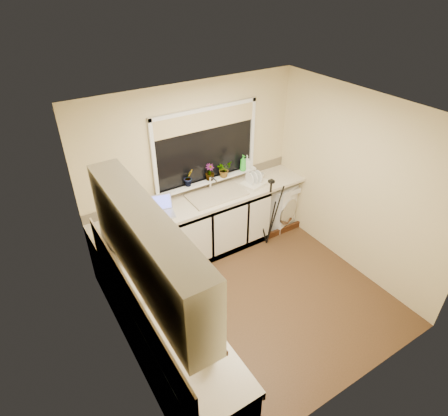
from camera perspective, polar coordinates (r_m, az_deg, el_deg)
floor at (r=5.07m, az=4.30°, el=-13.58°), size 3.20×3.20×0.00m
ceiling at (r=3.70m, az=5.89°, el=13.46°), size 3.20×3.20×0.00m
wall_back at (r=5.36m, az=-4.63°, el=5.65°), size 3.20×0.00×3.20m
wall_front at (r=3.50m, az=20.15°, el=-14.17°), size 3.20×0.00×3.20m
wall_left at (r=3.72m, az=-15.55°, el=-9.75°), size 0.00×3.00×3.00m
wall_right at (r=5.26m, az=19.14°, el=3.28°), size 0.00×3.00×3.00m
base_cabinet_back at (r=5.43m, az=-5.78°, el=-3.92°), size 2.55×0.60×0.86m
base_cabinet_left at (r=4.16m, az=-8.33°, el=-18.92°), size 0.54×2.40×0.86m
worktop_back at (r=5.30m, az=-2.92°, el=1.08°), size 3.20×0.60×0.04m
worktop_left at (r=3.81m, az=-8.89°, el=-14.74°), size 0.60×2.40×0.04m
upper_cabinet at (r=3.05m, az=-11.56°, el=-5.83°), size 0.28×1.90×0.70m
splashback_left at (r=3.58m, az=-13.52°, el=-13.72°), size 0.02×2.40×0.45m
splashback_back at (r=5.47m, az=-4.45°, el=3.23°), size 3.20×0.02×0.14m
window_glass at (r=5.29m, az=-2.78°, el=9.26°), size 1.50×0.02×1.00m
window_blind at (r=5.13m, az=-2.75°, el=13.00°), size 1.50×0.02×0.25m
windowsill at (r=5.48m, az=-2.35°, el=4.13°), size 1.60×0.14×0.03m
sink at (r=5.36m, az=-1.08°, el=1.99°), size 0.82×0.46×0.03m
faucet at (r=5.45m, az=-2.08°, el=3.78°), size 0.03×0.03×0.24m
washing_machine at (r=6.25m, az=8.04°, el=0.75°), size 0.65×0.64×0.75m
laptop at (r=5.04m, az=-9.36°, el=-0.14°), size 0.37×0.36×0.22m
kettle at (r=4.31m, az=-11.83°, el=-6.43°), size 0.14×0.14×0.19m
dish_rack at (r=5.63m, az=4.60°, el=3.69°), size 0.43×0.37×0.06m
tripod at (r=5.65m, az=6.76°, el=-0.78°), size 0.60×0.60×1.11m
glass_jug at (r=3.34m, az=-2.30°, el=-20.65°), size 0.12×0.12×0.18m
steel_jar at (r=3.85m, az=-10.77°, el=-12.74°), size 0.08×0.08×0.11m
microwave at (r=4.46m, az=-14.35°, el=-4.53°), size 0.46×0.57×0.27m
plant_b at (r=5.28m, az=-5.32°, el=4.58°), size 0.15×0.13×0.25m
plant_c at (r=5.41m, az=-2.15°, el=5.39°), size 0.15×0.15×0.24m
plant_d at (r=5.50m, az=-0.01°, el=5.86°), size 0.25×0.23×0.24m
soap_bottle_green at (r=5.67m, az=2.89°, el=6.76°), size 0.10×0.10×0.25m
soap_bottle_clear at (r=5.74m, az=3.47°, el=6.90°), size 0.13×0.13×0.21m
cup_back at (r=5.82m, az=5.51°, el=4.82°), size 0.12×0.12×0.08m
cup_left at (r=3.56m, az=-6.17°, el=-17.28°), size 0.14×0.14×0.10m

